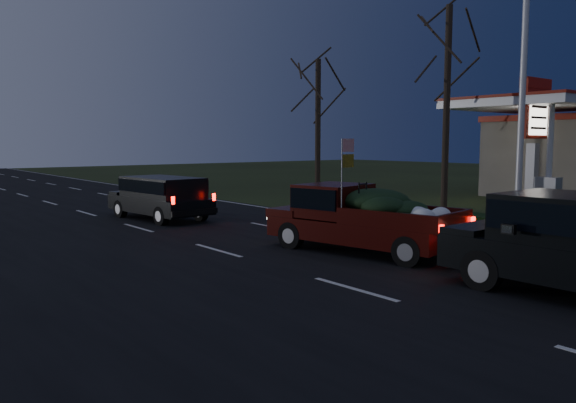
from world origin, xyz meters
TOP-DOWN VIEW (x-y plane):
  - ground at (0.00, 0.00)m, footprint 120.00×120.00m
  - road_asphalt at (0.00, 0.00)m, footprint 14.00×120.00m
  - hedge_row at (7.80, 3.00)m, footprint 1.00×10.00m
  - light_pole at (9.50, 2.00)m, footprint 0.50×0.90m
  - gas_price_pylon at (16.00, 4.99)m, footprint 2.00×0.41m
  - gas_canopy at (18.00, 6.00)m, footprint 7.10×6.10m
  - bare_tree_mid at (12.50, 7.00)m, footprint 3.60×3.60m
  - bare_tree_far at (11.50, 14.00)m, footprint 3.60×3.60m
  - pickup_truck at (2.84, 2.58)m, footprint 2.81×5.25m
  - lead_suv at (1.56, 11.46)m, footprint 2.27×4.61m

SIDE VIEW (x-z plane):
  - ground at x=0.00m, z-range 0.00..0.00m
  - road_asphalt at x=0.00m, z-range 0.00..0.02m
  - hedge_row at x=7.80m, z-range 0.00..0.60m
  - lead_suv at x=1.56m, z-range 0.33..1.61m
  - pickup_truck at x=2.84m, z-range -0.33..2.29m
  - gas_price_pylon at x=16.00m, z-range 0.98..6.56m
  - gas_canopy at x=18.00m, z-range 1.91..6.79m
  - bare_tree_far at x=11.50m, z-range 1.73..8.73m
  - light_pole at x=9.50m, z-range 0.90..10.06m
  - bare_tree_mid at x=12.50m, z-range 2.10..10.60m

